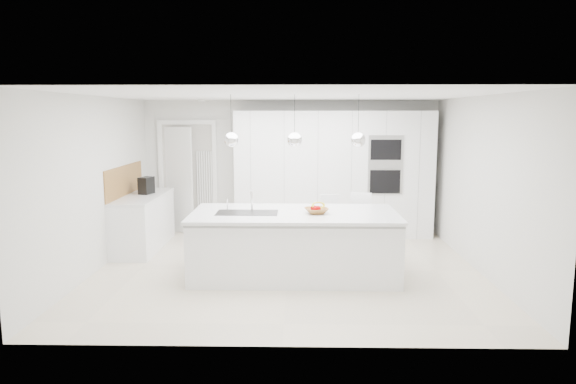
{
  "coord_description": "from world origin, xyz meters",
  "views": [
    {
      "loc": [
        0.15,
        -7.2,
        2.24
      ],
      "look_at": [
        0.0,
        0.3,
        1.1
      ],
      "focal_mm": 32.0,
      "sensor_mm": 36.0,
      "label": 1
    }
  ],
  "objects_px": {
    "island_base": "(294,246)",
    "espresso_machine": "(146,185)",
    "bar_stool_right": "(362,228)",
    "bar_stool_left": "(330,227)",
    "fruit_bowl": "(316,211)"
  },
  "relations": [
    {
      "from": "bar_stool_left",
      "to": "espresso_machine",
      "type": "bearing_deg",
      "value": 156.85
    },
    {
      "from": "island_base",
      "to": "espresso_machine",
      "type": "bearing_deg",
      "value": 146.52
    },
    {
      "from": "island_base",
      "to": "bar_stool_left",
      "type": "height_order",
      "value": "bar_stool_left"
    },
    {
      "from": "bar_stool_right",
      "to": "island_base",
      "type": "bearing_deg",
      "value": -130.07
    },
    {
      "from": "island_base",
      "to": "bar_stool_right",
      "type": "height_order",
      "value": "bar_stool_right"
    },
    {
      "from": "espresso_machine",
      "to": "bar_stool_right",
      "type": "relative_size",
      "value": 0.28
    },
    {
      "from": "island_base",
      "to": "bar_stool_right",
      "type": "bearing_deg",
      "value": 37.69
    },
    {
      "from": "bar_stool_left",
      "to": "bar_stool_right",
      "type": "height_order",
      "value": "bar_stool_right"
    },
    {
      "from": "fruit_bowl",
      "to": "bar_stool_left",
      "type": "height_order",
      "value": "bar_stool_left"
    },
    {
      "from": "espresso_machine",
      "to": "bar_stool_right",
      "type": "distance_m",
      "value": 3.7
    },
    {
      "from": "bar_stool_left",
      "to": "fruit_bowl",
      "type": "bearing_deg",
      "value": -114.03
    },
    {
      "from": "island_base",
      "to": "bar_stool_left",
      "type": "xyz_separation_m",
      "value": [
        0.55,
        0.96,
        0.06
      ]
    },
    {
      "from": "island_base",
      "to": "bar_stool_left",
      "type": "relative_size",
      "value": 2.85
    },
    {
      "from": "bar_stool_left",
      "to": "bar_stool_right",
      "type": "xyz_separation_m",
      "value": [
        0.48,
        -0.17,
        0.03
      ]
    },
    {
      "from": "island_base",
      "to": "bar_stool_right",
      "type": "distance_m",
      "value": 1.3
    }
  ]
}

